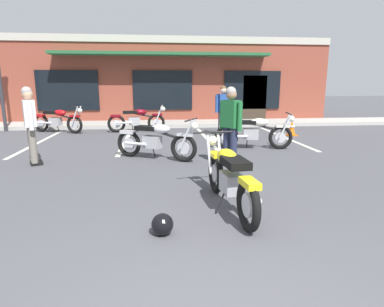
% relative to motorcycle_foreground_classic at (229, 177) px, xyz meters
% --- Properties ---
extents(ground_plane, '(80.00, 80.00, 0.00)m').
position_rel_motorcycle_foreground_classic_xyz_m(ground_plane, '(-0.65, 1.30, -0.46)').
color(ground_plane, '#47474C').
extents(sidewalk_kerb, '(22.00, 1.80, 0.14)m').
position_rel_motorcycle_foreground_classic_xyz_m(sidewalk_kerb, '(-0.65, 9.52, -0.39)').
color(sidewalk_kerb, '#A8A59E').
rests_on(sidewalk_kerb, ground_plane).
extents(brick_storefront_building, '(15.21, 7.09, 3.76)m').
position_rel_motorcycle_foreground_classic_xyz_m(brick_storefront_building, '(-0.65, 13.49, 1.42)').
color(brick_storefront_building, brown).
rests_on(brick_storefront_building, ground_plane).
extents(painted_stall_lines, '(7.84, 4.80, 0.01)m').
position_rel_motorcycle_foreground_classic_xyz_m(painted_stall_lines, '(-0.65, 5.92, -0.46)').
color(painted_stall_lines, silver).
rests_on(painted_stall_lines, ground_plane).
extents(motorcycle_foreground_classic, '(0.66, 2.11, 0.98)m').
position_rel_motorcycle_foreground_classic_xyz_m(motorcycle_foreground_classic, '(0.00, 0.00, 0.00)').
color(motorcycle_foreground_classic, black).
rests_on(motorcycle_foreground_classic, ground_plane).
extents(motorcycle_red_sportbike, '(2.11, 0.67, 0.98)m').
position_rel_motorcycle_foreground_classic_xyz_m(motorcycle_red_sportbike, '(-1.67, 7.74, 0.00)').
color(motorcycle_red_sportbike, black).
rests_on(motorcycle_red_sportbike, ground_plane).
extents(motorcycle_black_cruiser, '(2.10, 0.75, 0.98)m').
position_rel_motorcycle_foreground_classic_xyz_m(motorcycle_black_cruiser, '(1.64, 4.15, 0.00)').
color(motorcycle_black_cruiser, black).
rests_on(motorcycle_black_cruiser, ground_plane).
extents(motorcycle_silver_naked, '(1.91, 1.27, 0.98)m').
position_rel_motorcycle_foreground_classic_xyz_m(motorcycle_silver_naked, '(-1.00, 3.19, 0.00)').
color(motorcycle_silver_naked, black).
rests_on(motorcycle_silver_naked, ground_plane).
extents(motorcycle_green_cafe_racer, '(1.98, 1.13, 0.98)m').
position_rel_motorcycle_foreground_classic_xyz_m(motorcycle_green_cafe_racer, '(-4.49, 7.84, 0.00)').
color(motorcycle_green_cafe_racer, black).
rests_on(motorcycle_green_cafe_racer, ground_plane).
extents(person_in_shorts_foreground, '(0.60, 0.37, 1.68)m').
position_rel_motorcycle_foreground_classic_xyz_m(person_in_shorts_foreground, '(1.27, 6.56, 0.49)').
color(person_in_shorts_foreground, black).
rests_on(person_in_shorts_foreground, ground_plane).
extents(person_by_back_row, '(0.42, 0.56, 1.68)m').
position_rel_motorcycle_foreground_classic_xyz_m(person_by_back_row, '(0.54, 2.32, 0.49)').
color(person_by_back_row, black).
rests_on(person_by_back_row, ground_plane).
extents(person_near_building, '(0.39, 0.59, 1.68)m').
position_rel_motorcycle_foreground_classic_xyz_m(person_near_building, '(-3.65, 2.95, 0.49)').
color(person_near_building, black).
rests_on(person_near_building, ground_plane).
extents(helmet_on_pavement, '(0.26, 0.26, 0.26)m').
position_rel_motorcycle_foreground_classic_xyz_m(helmet_on_pavement, '(-0.95, -0.74, -0.33)').
color(helmet_on_pavement, black).
rests_on(helmet_on_pavement, ground_plane).
extents(traffic_cone, '(0.34, 0.34, 0.53)m').
position_rel_motorcycle_foreground_classic_xyz_m(traffic_cone, '(3.61, 6.28, -0.20)').
color(traffic_cone, orange).
rests_on(traffic_cone, ground_plane).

